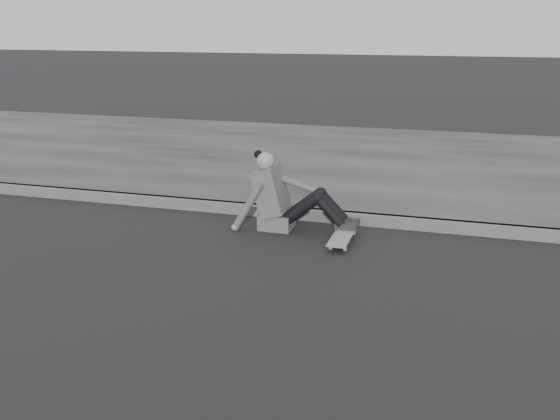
# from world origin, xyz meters

# --- Properties ---
(ground) EXTENTS (80.00, 80.00, 0.00)m
(ground) POSITION_xyz_m (0.00, 0.00, 0.00)
(ground) COLOR black
(ground) RESTS_ON ground
(curb) EXTENTS (24.00, 0.16, 0.12)m
(curb) POSITION_xyz_m (0.00, 2.58, 0.06)
(curb) COLOR #505050
(curb) RESTS_ON ground
(sidewalk) EXTENTS (24.00, 6.00, 0.12)m
(sidewalk) POSITION_xyz_m (0.00, 5.60, 0.06)
(sidewalk) COLOR #333333
(sidewalk) RESTS_ON ground
(skateboard) EXTENTS (0.20, 0.78, 0.09)m
(skateboard) POSITION_xyz_m (1.00, 1.91, 0.07)
(skateboard) COLOR #969691
(skateboard) RESTS_ON ground
(seated_woman) EXTENTS (1.38, 0.46, 0.88)m
(seated_woman) POSITION_xyz_m (0.27, 2.16, 0.36)
(seated_woman) COLOR #4E4E51
(seated_woman) RESTS_ON ground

